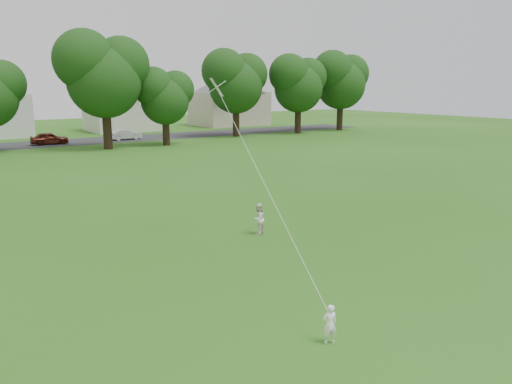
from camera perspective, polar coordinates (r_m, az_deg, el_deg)
ground at (r=14.54m, az=-3.32°, el=-11.42°), size 160.00×160.00×0.00m
street at (r=54.17m, az=-27.15°, el=4.65°), size 90.00×7.00×0.01m
toddler at (r=11.87m, az=8.42°, el=-14.70°), size 0.40×0.33×0.94m
older_boy at (r=19.72m, az=0.25°, el=-3.09°), size 0.76×0.70×1.25m
kite at (r=15.28m, az=0.30°, el=2.32°), size 1.65×5.16×10.95m
tree_row at (r=49.03m, az=-22.04°, el=12.17°), size 83.03×9.96×11.04m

